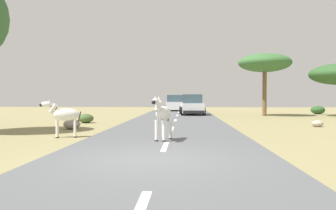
{
  "coord_description": "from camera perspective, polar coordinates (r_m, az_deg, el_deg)",
  "views": [
    {
      "loc": [
        0.88,
        -8.44,
        1.56
      ],
      "look_at": [
        -0.12,
        12.49,
        1.08
      ],
      "focal_mm": 36.97,
      "sensor_mm": 36.0,
      "label": 1
    }
  ],
  "objects": [
    {
      "name": "tree_2",
      "position": [
        29.68,
        15.66,
        6.64
      ],
      "size": [
        4.31,
        4.31,
        5.13
      ],
      "color": "brown",
      "rests_on": "ground_plane"
    },
    {
      "name": "car_1",
      "position": [
        29.91,
        3.94,
        -0.05
      ],
      "size": [
        2.2,
        4.43,
        1.74
      ],
      "rotation": [
        0.0,
        0.0,
        3.2
      ],
      "color": "silver",
      "rests_on": "road"
    },
    {
      "name": "zebra_1",
      "position": [
        13.88,
        -16.81,
        -1.6
      ],
      "size": [
        1.5,
        0.69,
        1.45
      ],
      "rotation": [
        0.0,
        0.0,
        1.86
      ],
      "color": "silver",
      "rests_on": "ground_plane"
    },
    {
      "name": "rock_2",
      "position": [
        19.72,
        23.42,
        -2.83
      ],
      "size": [
        0.6,
        0.51,
        0.34
      ],
      "primitive_type": "ellipsoid",
      "color": "#A89E8C",
      "rests_on": "ground_plane"
    },
    {
      "name": "ground_plane",
      "position": [
        8.63,
        -3.21,
        -9.09
      ],
      "size": [
        90.0,
        90.0,
        0.0
      ],
      "primitive_type": "plane",
      "color": "#8E8456"
    },
    {
      "name": "bush_0",
      "position": [
        21.38,
        -13.38,
        -2.16
      ],
      "size": [
        0.92,
        0.83,
        0.55
      ],
      "primitive_type": "ellipsoid",
      "color": "#425B2D",
      "rests_on": "ground_plane"
    },
    {
      "name": "rock_0",
      "position": [
        17.46,
        -15.56,
        -3.06
      ],
      "size": [
        0.8,
        0.85,
        0.48
      ],
      "primitive_type": "ellipsoid",
      "color": "gray",
      "rests_on": "ground_plane"
    },
    {
      "name": "road",
      "position": [
        8.6,
        -1.27,
        -8.96
      ],
      "size": [
        6.0,
        64.0,
        0.05
      ],
      "primitive_type": "cube",
      "color": "#56595B",
      "rests_on": "ground_plane"
    },
    {
      "name": "car_0",
      "position": [
        38.18,
        1.22,
        0.25
      ],
      "size": [
        2.12,
        4.39,
        1.74
      ],
      "rotation": [
        0.0,
        0.0,
        -0.03
      ],
      "color": "silver",
      "rests_on": "road"
    },
    {
      "name": "lane_markings",
      "position": [
        7.62,
        -1.8,
        -10.09
      ],
      "size": [
        0.16,
        56.0,
        0.01
      ],
      "color": "silver",
      "rests_on": "road"
    },
    {
      "name": "zebra_0",
      "position": [
        11.96,
        -0.89,
        -1.5
      ],
      "size": [
        0.72,
        1.6,
        1.55
      ],
      "rotation": [
        0.0,
        0.0,
        2.86
      ],
      "color": "silver",
      "rests_on": "road"
    },
    {
      "name": "bush_1",
      "position": [
        34.55,
        23.47,
        -0.75
      ],
      "size": [
        1.26,
        1.13,
        0.76
      ],
      "primitive_type": "ellipsoid",
      "color": "#2D5628",
      "rests_on": "ground_plane"
    }
  ]
}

